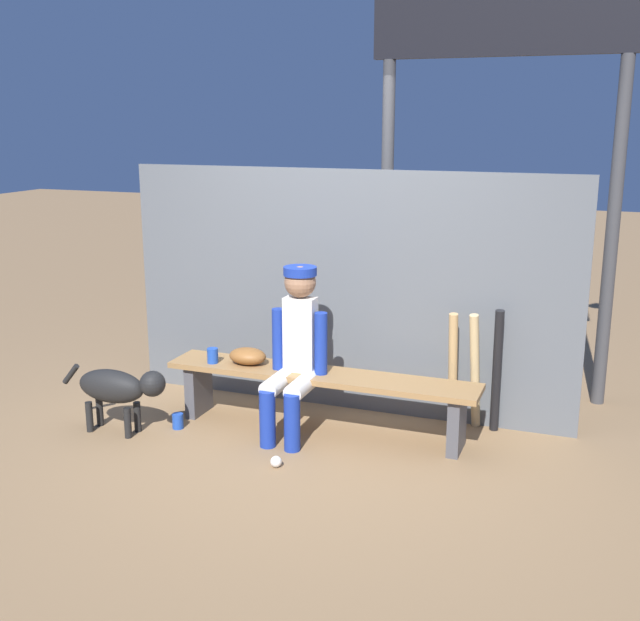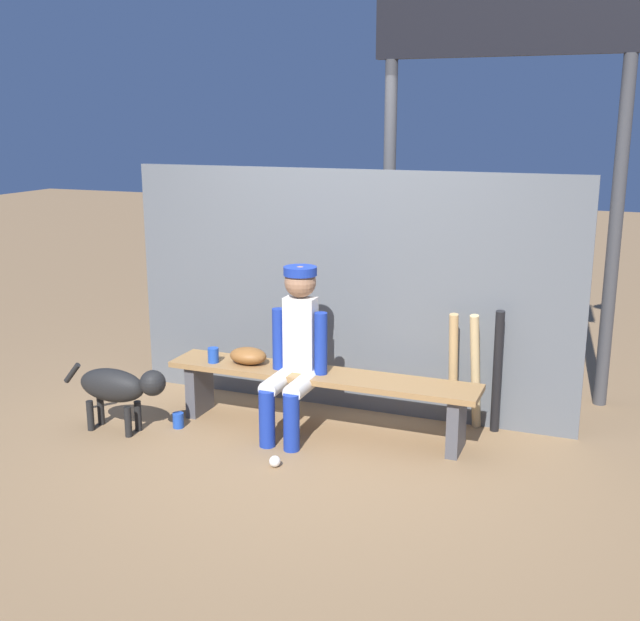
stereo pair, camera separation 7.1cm
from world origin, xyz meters
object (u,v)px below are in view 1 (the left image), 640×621
object	(u,v)px
bat_wood_natural	(475,372)
cup_on_bench	(213,356)
bat_wood_tan	(453,371)
baseball	(276,462)
scoreboard	(511,66)
dog	(118,388)
cup_on_ground	(178,421)
bat_aluminum_black	(497,371)
baseball_glove	(248,356)
player_seated	(295,347)
dugout_bench	(320,386)

from	to	relation	value
bat_wood_natural	cup_on_bench	distance (m)	1.89
bat_wood_tan	cup_on_bench	size ratio (longest dim) A/B	7.83
baseball	scoreboard	size ratio (longest dim) A/B	0.02
baseball	dog	world-z (taller)	dog
cup_on_ground	dog	world-z (taller)	dog
bat_wood_tan	baseball	size ratio (longest dim) A/B	11.64
bat_wood_natural	bat_aluminum_black	size ratio (longest dim) A/B	0.97
baseball_glove	dog	distance (m)	0.93
baseball_glove	cup_on_ground	xyz separation A→B (m)	(-0.41, -0.32, -0.44)
bat_aluminum_black	cup_on_bench	bearing A→B (deg)	-166.17
bat_wood_natural	cup_on_ground	world-z (taller)	bat_wood_natural
scoreboard	cup_on_ground	bearing A→B (deg)	-141.11
player_seated	cup_on_ground	world-z (taller)	player_seated
bat_wood_tan	bat_wood_natural	size ratio (longest dim) A/B	0.99
cup_on_ground	dog	xyz separation A→B (m)	(-0.34, -0.21, 0.28)
player_seated	dog	bearing A→B (deg)	-160.08
baseball	dog	distance (m)	1.30
baseball_glove	cup_on_bench	xyz separation A→B (m)	(-0.25, -0.07, -0.01)
bat_wood_tan	baseball_glove	bearing A→B (deg)	-164.61
bat_aluminum_black	scoreboard	world-z (taller)	scoreboard
bat_wood_natural	cup_on_ground	size ratio (longest dim) A/B	7.91
dugout_bench	baseball_glove	size ratio (longest dim) A/B	8.05
scoreboard	dugout_bench	bearing A→B (deg)	-128.46
cup_on_ground	cup_on_bench	distance (m)	0.53
bat_wood_tan	cup_on_bench	distance (m)	1.74
dugout_bench	baseball	distance (m)	0.73
baseball_glove	cup_on_bench	size ratio (longest dim) A/B	2.55
baseball_glove	bat_wood_natural	bearing A→B (deg)	14.74
baseball	bat_wood_tan	bearing A→B (deg)	48.94
cup_on_bench	dog	bearing A→B (deg)	-137.30
scoreboard	bat_wood_tan	bearing A→B (deg)	-100.56
bat_wood_tan	scoreboard	xyz separation A→B (m)	(0.17, 0.91, 2.12)
player_seated	scoreboard	distance (m)	2.65
player_seated	bat_wood_natural	xyz separation A→B (m)	(1.16, 0.52, -0.20)
bat_wood_natural	scoreboard	bearing A→B (deg)	88.96
baseball_glove	bat_wood_tan	bearing A→B (deg)	15.39
baseball_glove	cup_on_bench	bearing A→B (deg)	-165.35
player_seated	bat_wood_tan	distance (m)	1.14
dugout_bench	cup_on_ground	world-z (taller)	dugout_bench
bat_wood_tan	baseball	world-z (taller)	bat_wood_tan
baseball	scoreboard	xyz separation A→B (m)	(1.08, 1.95, 2.51)
dugout_bench	player_seated	xyz separation A→B (m)	(-0.15, -0.11, 0.30)
bat_aluminum_black	bat_wood_natural	bearing A→B (deg)	-177.49
dugout_bench	bat_aluminum_black	size ratio (longest dim) A/B	2.50
bat_wood_natural	scoreboard	distance (m)	2.29
baseball_glove	dugout_bench	bearing A→B (deg)	0.00
cup_on_bench	dog	distance (m)	0.70
cup_on_ground	dugout_bench	bearing A→B (deg)	18.16
player_seated	baseball	distance (m)	0.82
bat_aluminum_black	player_seated	bearing A→B (deg)	-158.10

